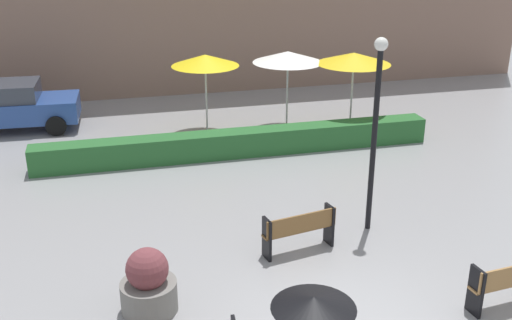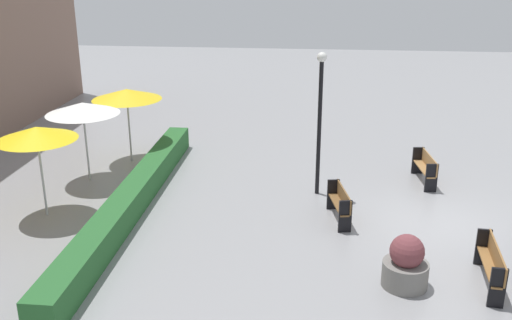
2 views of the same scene
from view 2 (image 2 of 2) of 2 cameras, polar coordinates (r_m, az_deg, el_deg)
name	(u,v)px [view 2 (image 2 of 2)]	position (r m, az deg, el deg)	size (l,w,h in m)	color
ground_plane	(440,225)	(16.19, 17.70, -6.13)	(60.00, 60.00, 0.00)	gray
bench_mid_center	(340,202)	(15.67, 8.30, -4.11)	(1.60, 0.62, 0.88)	brown
bench_near_right	(426,166)	(18.81, 16.38, -0.61)	(1.72, 0.52, 0.90)	#9E7242
bench_near_left	(492,262)	(13.57, 22.23, -9.32)	(1.89, 0.49, 0.90)	olive
planter_pot	(406,264)	(12.98, 14.53, -9.93)	(0.99, 0.99, 1.20)	slate
lamp_post	(320,110)	(16.69, 6.32, 4.89)	(0.28, 0.28, 4.23)	black
patio_umbrella_yellow	(37,133)	(16.25, -20.81, 2.46)	(2.11, 2.11, 2.52)	silver
patio_umbrella_white	(83,108)	(18.44, -16.71, 4.89)	(2.24, 2.24, 2.53)	silver
patio_umbrella_yellow_far	(127,94)	(19.91, -12.62, 6.34)	(2.32, 2.32, 2.55)	silver
hedge_strip	(132,198)	(16.50, -12.10, -3.71)	(11.54, 0.70, 0.73)	#28602D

